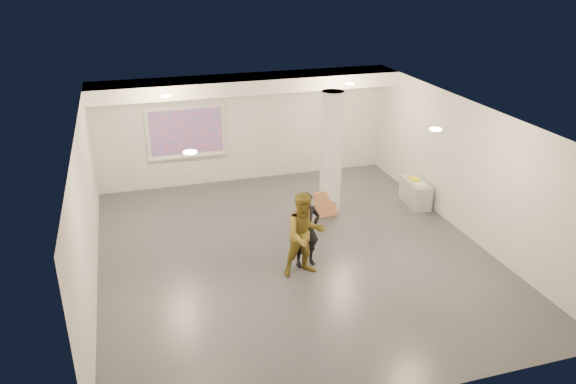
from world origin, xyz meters
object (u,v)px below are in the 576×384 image
object	(u,v)px
column	(331,153)
man	(305,235)
woman	(306,230)
projection_screen	(186,132)
credenza	(415,193)

from	to	relation	value
column	man	xyz separation A→B (m)	(-1.54, -2.65, -0.63)
woman	projection_screen	bearing A→B (deg)	101.05
woman	man	distance (m)	0.36
column	credenza	size ratio (longest dim) A/B	2.82
column	man	bearing A→B (deg)	-120.11
woman	man	size ratio (longest dim) A/B	0.92
woman	credenza	bearing A→B (deg)	21.99
credenza	man	distance (m)	4.49
projection_screen	woman	world-z (taller)	projection_screen
projection_screen	woman	bearing A→B (deg)	-71.13
column	woman	world-z (taller)	column
projection_screen	man	size ratio (longest dim) A/B	1.21
projection_screen	woman	distance (m)	5.32
woman	column	bearing A→B (deg)	51.26
man	column	bearing A→B (deg)	56.59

